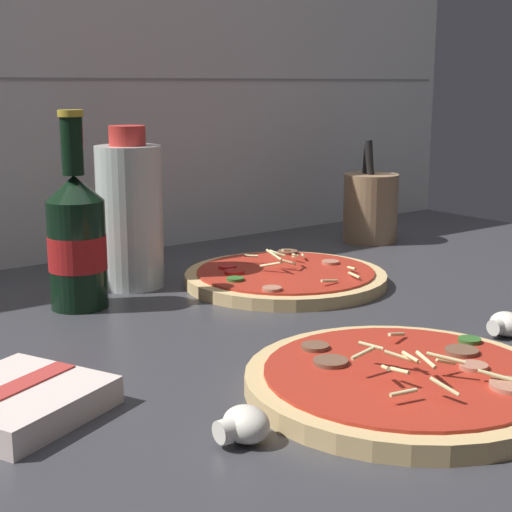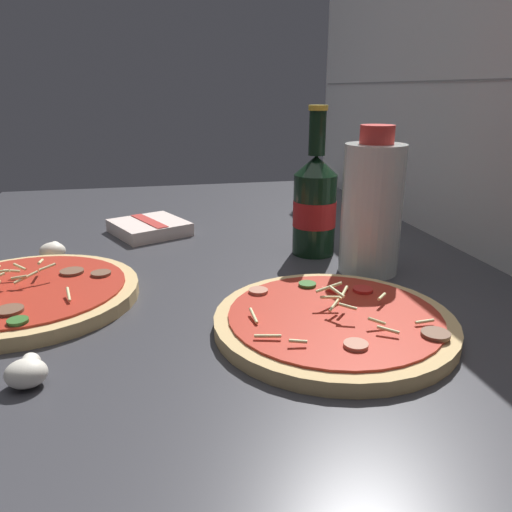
% 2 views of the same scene
% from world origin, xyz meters
% --- Properties ---
extents(counter_slab, '(1.60, 0.90, 0.03)m').
position_xyz_m(counter_slab, '(0.00, 0.00, 0.01)').
color(counter_slab, '#38383D').
rests_on(counter_slab, ground).
extents(pizza_near, '(0.28, 0.28, 0.04)m').
position_xyz_m(pizza_near, '(-0.01, -0.23, 0.04)').
color(pizza_near, tan).
rests_on(pizza_near, counter_slab).
extents(pizza_far, '(0.28, 0.28, 0.05)m').
position_xyz_m(pizza_far, '(0.14, 0.13, 0.03)').
color(pizza_far, tan).
rests_on(pizza_far, counter_slab).
extents(beer_bottle, '(0.07, 0.07, 0.24)m').
position_xyz_m(beer_bottle, '(-0.13, 0.20, 0.11)').
color(beer_bottle, black).
rests_on(beer_bottle, counter_slab).
extents(oil_bottle, '(0.09, 0.09, 0.21)m').
position_xyz_m(oil_bottle, '(-0.03, 0.25, 0.12)').
color(oil_bottle, silver).
rests_on(oil_bottle, counter_slab).
extents(mushroom_left, '(0.04, 0.04, 0.03)m').
position_xyz_m(mushroom_left, '(0.19, -0.18, 0.04)').
color(mushroom_left, white).
rests_on(mushroom_left, counter_slab).
extents(mushroom_right, '(0.04, 0.04, 0.03)m').
position_xyz_m(mushroom_right, '(-0.19, -0.22, 0.04)').
color(mushroom_right, white).
rests_on(mushroom_right, counter_slab).
extents(dish_towel, '(0.17, 0.16, 0.03)m').
position_xyz_m(dish_towel, '(-0.31, -0.07, 0.04)').
color(dish_towel, beige).
rests_on(dish_towel, counter_slab).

